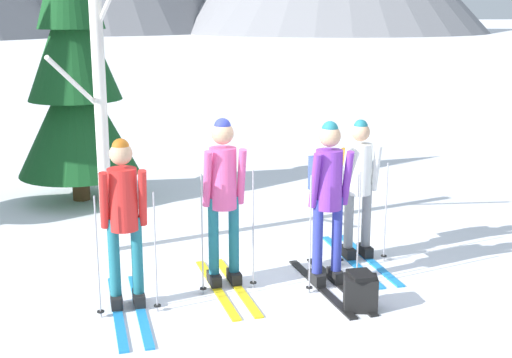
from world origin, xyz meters
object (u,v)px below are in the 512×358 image
skier_in_pink (224,195)px  skier_in_purple (328,194)px  backpack_on_snow_front (361,292)px  skier_in_red (124,215)px  skier_in_white (358,182)px  birch_tree_tall (101,113)px  pine_tree_mid (74,69)px

skier_in_pink → skier_in_purple: bearing=-9.5°
skier_in_pink → backpack_on_snow_front: size_ratio=4.73×
skier_in_red → backpack_on_snow_front: bearing=-13.9°
skier_in_purple → skier_in_white: size_ratio=0.99×
skier_in_pink → birch_tree_tall: size_ratio=0.51×
birch_tree_tall → skier_in_pink: bearing=-48.2°
skier_in_red → skier_in_pink: bearing=18.5°
skier_in_white → skier_in_purple: bearing=-130.5°
skier_in_pink → skier_in_red: bearing=-161.5°
skier_in_pink → skier_in_purple: skier_in_pink is taller
skier_in_red → backpack_on_snow_front: skier_in_red is taller
skier_in_white → birch_tree_tall: (-2.88, 0.83, 0.78)m
birch_tree_tall → skier_in_red: bearing=-83.9°
skier_in_purple → backpack_on_snow_front: skier_in_purple is taller
skier_in_purple → skier_in_white: (0.60, 0.70, -0.08)m
skier_in_purple → skier_in_pink: bearing=170.5°
skier_in_pink → backpack_on_snow_front: 1.70m
backpack_on_snow_front → birch_tree_tall: bearing=137.0°
skier_in_red → skier_in_purple: 2.11m
skier_in_pink → pine_tree_mid: pine_tree_mid is taller
birch_tree_tall → skier_in_white: bearing=-16.2°
skier_in_purple → birch_tree_tall: 2.84m
pine_tree_mid → skier_in_pink: bearing=-67.6°
skier_in_red → skier_in_purple: bearing=4.5°
skier_in_purple → pine_tree_mid: (-2.66, 4.05, 1.01)m
skier_in_purple → pine_tree_mid: bearing=123.3°
skier_in_pink → pine_tree_mid: size_ratio=0.41×
pine_tree_mid → backpack_on_snow_front: 5.81m
skier_in_red → birch_tree_tall: (-0.18, 1.70, 0.75)m
skier_in_red → skier_in_white: skier_in_red is taller
skier_in_pink → birch_tree_tall: (-1.21, 1.35, 0.70)m
birch_tree_tall → skier_in_purple: bearing=-33.9°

